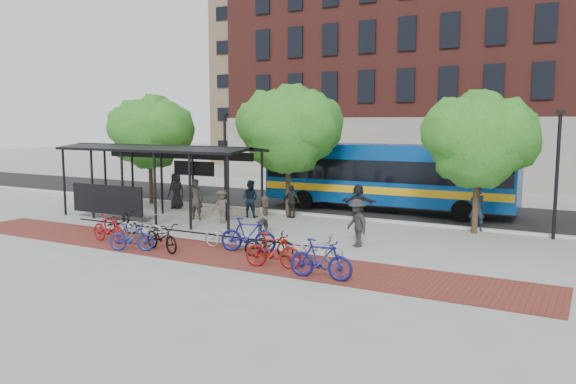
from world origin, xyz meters
The scene contains 33 objects.
ground centered at (0.00, 0.00, 0.00)m, with size 160.00×160.00×0.00m, color #9E9E99.
asphalt_street centered at (0.00, 8.00, 0.01)m, with size 160.00×8.00×0.01m, color black.
curb centered at (0.00, 4.00, 0.06)m, with size 160.00×0.25×0.12m, color #B7B7B2.
brick_strip centered at (-2.00, -5.00, 0.00)m, with size 24.00×3.00×0.01m, color maroon.
bike_rack_rail centered at (-3.30, -4.10, 0.00)m, with size 12.00×0.05×0.95m, color black.
building_tower centered at (-16.00, 40.00, 15.00)m, with size 22.00×22.00×30.00m, color #7A664C.
bus_shelter centered at (-8.13, -0.48, 3.00)m, with size 10.60×3.07×3.60m.
tree_a centered at (-11.91, 3.35, 4.24)m, with size 4.90×4.00×6.18m.
tree_b centered at (-2.90, 3.35, 4.46)m, with size 5.15×4.20×6.47m.
tree_c centered at (6.09, 3.35, 4.05)m, with size 4.66×3.80×5.92m.
lamp_post_left centered at (-7.00, 3.60, 2.75)m, with size 0.35×0.20×5.12m.
lamp_post_right centered at (9.00, 3.60, 2.75)m, with size 0.35×0.20×5.12m.
bus centered at (0.78, 7.13, 2.01)m, with size 13.03×3.35×3.50m.
bike_0 centered at (-7.09, -3.92, 0.48)m, with size 0.63×1.82×0.95m, color black.
bike_1 centered at (-6.12, -5.48, 0.55)m, with size 0.52×1.84×1.10m, color #9F0E19.
bike_2 centered at (-5.23, -4.70, 0.54)m, with size 0.71×2.04×1.07m, color gray.
bike_3 centered at (-4.27, -6.14, 0.51)m, with size 0.48×1.69×1.02m, color navy.
bike_4 centered at (-3.29, -5.63, 0.52)m, with size 0.70×1.99×1.05m, color black.
bike_6 centered at (-1.50, -4.07, 0.48)m, with size 0.64×1.84×0.97m, color gray.
bike_7 centered at (-0.45, -4.25, 0.63)m, with size 0.59×2.09×1.26m, color navy.
bike_8 centered at (0.56, -4.49, 0.45)m, with size 0.60×1.73×0.91m, color black.
bike_9 centered at (1.45, -5.72, 0.57)m, with size 0.54×1.91×1.15m, color maroon.
bike_10 centered at (2.33, -4.38, 0.49)m, with size 0.65×1.86×0.98m, color gray.
bike_11 centered at (3.35, -6.13, 0.60)m, with size 0.57×2.01×1.21m, color navy.
pedestrian_0 centered at (-9.54, 2.59, 0.98)m, with size 0.95×0.62×1.95m, color black.
pedestrian_1 centered at (-6.38, 0.28, 0.99)m, with size 0.72×0.47×1.97m, color #36302B.
pedestrian_2 centered at (-4.49, 2.15, 0.92)m, with size 0.89×0.70×1.84m, color #1D3045.
pedestrian_3 centered at (-4.72, 0.10, 0.80)m, with size 1.03×0.59×1.60m, color brown.
pedestrian_4 centered at (-2.63, 2.97, 0.81)m, with size 0.95×0.39×1.61m, color black.
pedestrian_5 centered at (0.71, 3.37, 0.90)m, with size 1.67×0.53×1.80m, color black.
pedestrian_7 centered at (5.97, 3.80, 0.97)m, with size 0.71×0.46×1.94m, color #1D3244.
pedestrian_8 centered at (-1.37, -1.50, 0.83)m, with size 0.81×0.63×1.66m, color brown.
pedestrian_9 centered at (2.62, -1.50, 0.90)m, with size 1.17×0.67×1.81m, color #282828.
Camera 1 is at (10.39, -20.87, 4.66)m, focal length 35.00 mm.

